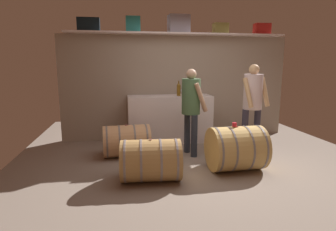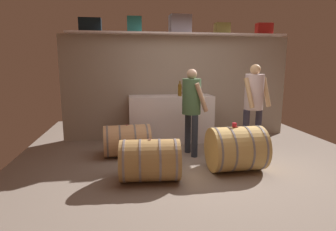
{
  "view_description": "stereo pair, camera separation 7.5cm",
  "coord_description": "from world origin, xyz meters",
  "px_view_note": "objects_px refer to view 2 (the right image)",
  "views": [
    {
      "loc": [
        -1.17,
        -3.84,
        1.58
      ],
      "look_at": [
        -0.47,
        0.34,
        0.8
      ],
      "focal_mm": 29.62,
      "sensor_mm": 36.0,
      "label": 1
    },
    {
      "loc": [
        -1.1,
        -3.85,
        1.58
      ],
      "look_at": [
        -0.47,
        0.34,
        0.8
      ],
      "focal_mm": 29.62,
      "sensor_mm": 36.0,
      "label": 2
    }
  ],
  "objects_px": {
    "toolcase_black": "(90,25)",
    "wine_barrel_flank": "(150,160)",
    "toolcase_red": "(264,29)",
    "tasting_cup": "(234,125)",
    "toolcase_teal": "(134,24)",
    "wine_bottle_amber": "(180,89)",
    "winemaker_pouring": "(254,98)",
    "toolcase_grey": "(180,24)",
    "wine_glass": "(183,91)",
    "wine_barrel_near": "(236,149)",
    "wine_barrel_far": "(127,140)",
    "work_cabinet": "(171,119)",
    "visitor_tasting": "(192,103)",
    "toolcase_olive": "(222,28)",
    "wine_bottle_clear": "(186,89)",
    "wine_bottle_dark": "(197,89)"
  },
  "relations": [
    {
      "from": "toolcase_teal",
      "to": "winemaker_pouring",
      "type": "xyz_separation_m",
      "value": [
        2.09,
        -1.01,
        -1.38
      ]
    },
    {
      "from": "tasting_cup",
      "to": "visitor_tasting",
      "type": "distance_m",
      "value": 0.97
    },
    {
      "from": "wine_bottle_clear",
      "to": "wine_glass",
      "type": "height_order",
      "value": "wine_bottle_clear"
    },
    {
      "from": "wine_bottle_dark",
      "to": "visitor_tasting",
      "type": "distance_m",
      "value": 0.81
    },
    {
      "from": "toolcase_red",
      "to": "wine_bottle_amber",
      "type": "distance_m",
      "value": 2.24
    },
    {
      "from": "wine_barrel_far",
      "to": "wine_barrel_flank",
      "type": "distance_m",
      "value": 1.14
    },
    {
      "from": "toolcase_red",
      "to": "tasting_cup",
      "type": "bearing_deg",
      "value": -121.56
    },
    {
      "from": "wine_bottle_amber",
      "to": "wine_barrel_flank",
      "type": "bearing_deg",
      "value": -112.47
    },
    {
      "from": "wine_barrel_far",
      "to": "tasting_cup",
      "type": "distance_m",
      "value": 1.87
    },
    {
      "from": "toolcase_black",
      "to": "wine_barrel_flank",
      "type": "relative_size",
      "value": 0.49
    },
    {
      "from": "toolcase_olive",
      "to": "wine_bottle_clear",
      "type": "xyz_separation_m",
      "value": [
        -0.81,
        -0.33,
        -1.21
      ]
    },
    {
      "from": "toolcase_grey",
      "to": "wine_barrel_flank",
      "type": "bearing_deg",
      "value": -114.67
    },
    {
      "from": "wine_bottle_amber",
      "to": "winemaker_pouring",
      "type": "height_order",
      "value": "winemaker_pouring"
    },
    {
      "from": "toolcase_grey",
      "to": "wine_barrel_far",
      "type": "height_order",
      "value": "toolcase_grey"
    },
    {
      "from": "toolcase_grey",
      "to": "wine_glass",
      "type": "distance_m",
      "value": 1.35
    },
    {
      "from": "wine_barrel_flank",
      "to": "tasting_cup",
      "type": "distance_m",
      "value": 1.35
    },
    {
      "from": "toolcase_red",
      "to": "visitor_tasting",
      "type": "height_order",
      "value": "toolcase_red"
    },
    {
      "from": "toolcase_black",
      "to": "toolcase_red",
      "type": "bearing_deg",
      "value": 0.18
    },
    {
      "from": "toolcase_red",
      "to": "wine_barrel_near",
      "type": "relative_size",
      "value": 0.4
    },
    {
      "from": "wine_barrel_near",
      "to": "wine_barrel_flank",
      "type": "height_order",
      "value": "wine_barrel_near"
    },
    {
      "from": "toolcase_black",
      "to": "winemaker_pouring",
      "type": "height_order",
      "value": "toolcase_black"
    },
    {
      "from": "toolcase_grey",
      "to": "toolcase_teal",
      "type": "bearing_deg",
      "value": 176.32
    },
    {
      "from": "toolcase_olive",
      "to": "visitor_tasting",
      "type": "height_order",
      "value": "toolcase_olive"
    },
    {
      "from": "toolcase_teal",
      "to": "wine_bottle_amber",
      "type": "xyz_separation_m",
      "value": [
        0.87,
        -0.26,
        -1.26
      ]
    },
    {
      "from": "tasting_cup",
      "to": "winemaker_pouring",
      "type": "xyz_separation_m",
      "value": [
        0.72,
        0.91,
        0.27
      ]
    },
    {
      "from": "winemaker_pouring",
      "to": "wine_barrel_near",
      "type": "bearing_deg",
      "value": 38.56
    },
    {
      "from": "wine_glass",
      "to": "wine_bottle_amber",
      "type": "bearing_deg",
      "value": -134.05
    },
    {
      "from": "wine_bottle_dark",
      "to": "wine_barrel_near",
      "type": "height_order",
      "value": "wine_bottle_dark"
    },
    {
      "from": "toolcase_teal",
      "to": "wine_bottle_clear",
      "type": "distance_m",
      "value": 1.62
    },
    {
      "from": "wine_glass",
      "to": "wine_barrel_far",
      "type": "height_order",
      "value": "wine_glass"
    },
    {
      "from": "toolcase_grey",
      "to": "winemaker_pouring",
      "type": "relative_size",
      "value": 0.26
    },
    {
      "from": "tasting_cup",
      "to": "wine_bottle_clear",
      "type": "bearing_deg",
      "value": 103.78
    },
    {
      "from": "wine_bottle_amber",
      "to": "winemaker_pouring",
      "type": "distance_m",
      "value": 1.44
    },
    {
      "from": "wine_bottle_dark",
      "to": "wine_barrel_near",
      "type": "relative_size",
      "value": 0.39
    },
    {
      "from": "toolcase_grey",
      "to": "wine_barrel_flank",
      "type": "distance_m",
      "value": 3.07
    },
    {
      "from": "toolcase_red",
      "to": "work_cabinet",
      "type": "xyz_separation_m",
      "value": [
        -2.02,
        -0.18,
        -1.84
      ]
    },
    {
      "from": "wine_barrel_near",
      "to": "wine_barrel_flank",
      "type": "distance_m",
      "value": 1.33
    },
    {
      "from": "wine_barrel_flank",
      "to": "winemaker_pouring",
      "type": "relative_size",
      "value": 0.54
    },
    {
      "from": "toolcase_olive",
      "to": "winemaker_pouring",
      "type": "bearing_deg",
      "value": -73.16
    },
    {
      "from": "wine_bottle_dark",
      "to": "wine_barrel_flank",
      "type": "bearing_deg",
      "value": -122.21
    },
    {
      "from": "wine_bottle_clear",
      "to": "toolcase_grey",
      "type": "bearing_deg",
      "value": 101.94
    },
    {
      "from": "work_cabinet",
      "to": "visitor_tasting",
      "type": "distance_m",
      "value": 1.04
    },
    {
      "from": "toolcase_black",
      "to": "wine_barrel_flank",
      "type": "distance_m",
      "value": 3.08
    },
    {
      "from": "work_cabinet",
      "to": "wine_barrel_flank",
      "type": "distance_m",
      "value": 2.02
    },
    {
      "from": "wine_bottle_clear",
      "to": "winemaker_pouring",
      "type": "bearing_deg",
      "value": -31.64
    },
    {
      "from": "wine_barrel_near",
      "to": "wine_barrel_far",
      "type": "height_order",
      "value": "wine_barrel_near"
    },
    {
      "from": "toolcase_black",
      "to": "work_cabinet",
      "type": "distance_m",
      "value": 2.42
    },
    {
      "from": "winemaker_pouring",
      "to": "wine_bottle_amber",
      "type": "bearing_deg",
      "value": -46.35
    },
    {
      "from": "wine_bottle_clear",
      "to": "visitor_tasting",
      "type": "bearing_deg",
      "value": -94.5
    },
    {
      "from": "toolcase_teal",
      "to": "toolcase_grey",
      "type": "height_order",
      "value": "toolcase_grey"
    }
  ]
}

